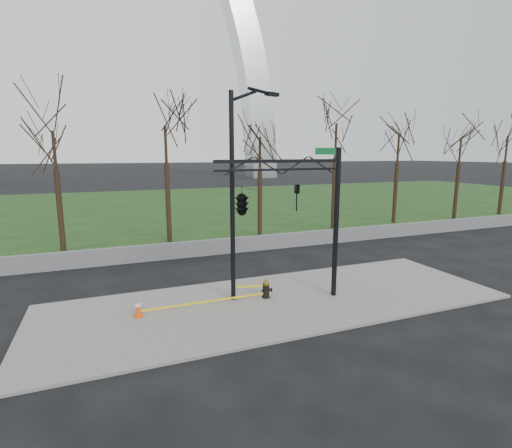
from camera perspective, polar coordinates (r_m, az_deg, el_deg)
name	(u,v)px	position (r m, az deg, el deg)	size (l,w,h in m)	color
ground	(278,303)	(15.34, 3.36, -11.61)	(500.00, 500.00, 0.00)	black
sidewalk	(278,301)	(15.32, 3.36, -11.44)	(18.00, 6.00, 0.10)	slate
grass_strip	(165,206)	(43.67, -13.47, 2.61)	(120.00, 40.00, 0.06)	#183513
guardrail	(221,246)	(22.37, -5.30, -3.33)	(60.00, 0.30, 0.90)	#59595B
gateway_arch	(125,20)	(92.05, -18.98, 26.79)	(66.00, 6.00, 65.00)	silver
tree_row	(297,175)	(28.13, 6.15, 7.33)	(60.03, 4.00, 8.53)	black
fire_hydrant	(266,289)	(15.42, 1.54, -9.68)	(0.48, 0.31, 0.76)	black
traffic_cone	(138,308)	(14.37, -17.18, -11.92)	(0.36, 0.36, 0.60)	#E5490C
street_light	(237,182)	(14.52, -2.86, 6.23)	(2.31, 0.94, 8.21)	black
traffic_signal_mast	(262,200)	(13.54, 0.87, 3.62)	(5.10, 2.51, 6.00)	black
caution_tape	(216,298)	(14.85, -6.05, -10.97)	(4.90, 0.33, 0.40)	yellow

